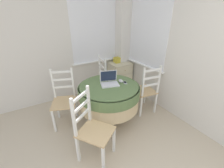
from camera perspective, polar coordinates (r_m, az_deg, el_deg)
corner_room_shell at (r=2.65m, az=4.73°, el=12.98°), size 4.17×4.98×2.55m
round_dining_table at (r=2.60m, az=-1.14°, el=-4.08°), size 1.05×1.05×0.75m
laptop at (r=2.55m, az=-1.02°, el=1.00°), size 0.35×0.32×0.22m
computer_mouse at (r=2.62m, az=3.32°, el=1.21°), size 0.07×0.10×0.05m
cell_phone at (r=2.62m, az=4.98°, el=0.58°), size 0.08×0.12×0.01m
dining_chair_near_back_window at (r=3.32m, az=-5.73°, el=0.85°), size 0.46×0.43×1.01m
dining_chair_near_right_window at (r=3.01m, az=12.62°, el=-2.48°), size 0.45×0.48×1.01m
dining_chair_camera_near at (r=2.07m, az=-7.47°, el=-16.83°), size 0.57×0.58×1.01m
dining_chair_left_flank at (r=2.77m, az=-17.74°, el=-5.82°), size 0.52×0.54×1.01m
corner_cabinet at (r=3.92m, az=2.98°, el=3.17°), size 0.52×0.48×0.71m
storage_box at (r=3.81m, az=2.34°, el=9.21°), size 0.20×0.15×0.13m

